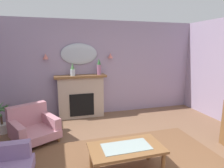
{
  "coord_description": "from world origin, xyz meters",
  "views": [
    {
      "loc": [
        -1.08,
        -2.26,
        1.9
      ],
      "look_at": [
        0.08,
        1.77,
        1.08
      ],
      "focal_mm": 30.7,
      "sensor_mm": 36.0,
      "label": 1
    }
  ],
  "objects_px": {
    "wall_mirror": "(79,54)",
    "wall_sconce_left": "(46,56)",
    "mantel_vase_centre": "(99,67)",
    "coffee_table": "(126,150)",
    "fireplace": "(81,97)",
    "wall_sconce_right": "(110,56)",
    "potted_plant_small_fern": "(1,117)",
    "armchair_by_coffee_table": "(33,126)",
    "mantel_vase_right": "(73,70)"
  },
  "relations": [
    {
      "from": "wall_mirror",
      "to": "wall_sconce_left",
      "type": "distance_m",
      "value": 0.85
    },
    {
      "from": "mantel_vase_centre",
      "to": "wall_sconce_left",
      "type": "height_order",
      "value": "wall_sconce_left"
    },
    {
      "from": "wall_mirror",
      "to": "coffee_table",
      "type": "bearing_deg",
      "value": -82.92
    },
    {
      "from": "fireplace",
      "to": "wall_sconce_left",
      "type": "height_order",
      "value": "wall_sconce_left"
    },
    {
      "from": "coffee_table",
      "to": "wall_mirror",
      "type": "bearing_deg",
      "value": 97.08
    },
    {
      "from": "wall_sconce_right",
      "to": "mantel_vase_centre",
      "type": "bearing_deg",
      "value": -161.08
    },
    {
      "from": "wall_mirror",
      "to": "wall_sconce_left",
      "type": "bearing_deg",
      "value": -176.63
    },
    {
      "from": "fireplace",
      "to": "coffee_table",
      "type": "bearing_deg",
      "value": -82.54
    },
    {
      "from": "fireplace",
      "to": "coffee_table",
      "type": "relative_size",
      "value": 1.24
    },
    {
      "from": "fireplace",
      "to": "potted_plant_small_fern",
      "type": "xyz_separation_m",
      "value": [
        -1.83,
        -0.53,
        -0.2
      ]
    },
    {
      "from": "coffee_table",
      "to": "potted_plant_small_fern",
      "type": "bearing_deg",
      "value": 136.21
    },
    {
      "from": "mantel_vase_centre",
      "to": "wall_sconce_left",
      "type": "bearing_deg",
      "value": 174.92
    },
    {
      "from": "coffee_table",
      "to": "armchair_by_coffee_table",
      "type": "height_order",
      "value": "armchair_by_coffee_table"
    },
    {
      "from": "potted_plant_small_fern",
      "to": "wall_sconce_right",
      "type": "bearing_deg",
      "value": 12.99
    },
    {
      "from": "coffee_table",
      "to": "mantel_vase_right",
      "type": "bearing_deg",
      "value": 101.86
    },
    {
      "from": "mantel_vase_centre",
      "to": "wall_sconce_left",
      "type": "relative_size",
      "value": 3.08
    },
    {
      "from": "potted_plant_small_fern",
      "to": "armchair_by_coffee_table",
      "type": "bearing_deg",
      "value": -37.61
    },
    {
      "from": "wall_sconce_left",
      "to": "coffee_table",
      "type": "bearing_deg",
      "value": -66.17
    },
    {
      "from": "wall_mirror",
      "to": "wall_sconce_right",
      "type": "bearing_deg",
      "value": -3.37
    },
    {
      "from": "fireplace",
      "to": "armchair_by_coffee_table",
      "type": "bearing_deg",
      "value": -136.77
    },
    {
      "from": "mantel_vase_right",
      "to": "wall_sconce_right",
      "type": "height_order",
      "value": "wall_sconce_right"
    },
    {
      "from": "wall_sconce_right",
      "to": "armchair_by_coffee_table",
      "type": "relative_size",
      "value": 0.13
    },
    {
      "from": "armchair_by_coffee_table",
      "to": "potted_plant_small_fern",
      "type": "xyz_separation_m",
      "value": [
        -0.7,
        0.54,
        0.06
      ]
    },
    {
      "from": "wall_sconce_left",
      "to": "potted_plant_small_fern",
      "type": "height_order",
      "value": "wall_sconce_left"
    },
    {
      "from": "fireplace",
      "to": "wall_mirror",
      "type": "height_order",
      "value": "wall_mirror"
    },
    {
      "from": "potted_plant_small_fern",
      "to": "wall_mirror",
      "type": "bearing_deg",
      "value": 20.07
    },
    {
      "from": "mantel_vase_right",
      "to": "wall_sconce_right",
      "type": "xyz_separation_m",
      "value": [
        1.05,
        0.12,
        0.35
      ]
    },
    {
      "from": "fireplace",
      "to": "armchair_by_coffee_table",
      "type": "height_order",
      "value": "fireplace"
    },
    {
      "from": "wall_sconce_left",
      "to": "armchair_by_coffee_table",
      "type": "bearing_deg",
      "value": -103.67
    },
    {
      "from": "wall_sconce_left",
      "to": "armchair_by_coffee_table",
      "type": "distance_m",
      "value": 1.8
    },
    {
      "from": "wall_sconce_left",
      "to": "wall_sconce_right",
      "type": "height_order",
      "value": "same"
    },
    {
      "from": "wall_mirror",
      "to": "armchair_by_coffee_table",
      "type": "relative_size",
      "value": 0.88
    },
    {
      "from": "armchair_by_coffee_table",
      "to": "potted_plant_small_fern",
      "type": "relative_size",
      "value": 1.51
    },
    {
      "from": "wall_mirror",
      "to": "mantel_vase_right",
      "type": "bearing_deg",
      "value": -139.64
    },
    {
      "from": "mantel_vase_centre",
      "to": "coffee_table",
      "type": "xyz_separation_m",
      "value": [
        -0.16,
        -2.58,
        -0.98
      ]
    },
    {
      "from": "potted_plant_small_fern",
      "to": "wall_sconce_left",
      "type": "bearing_deg",
      "value": 32.28
    },
    {
      "from": "wall_sconce_left",
      "to": "fireplace",
      "type": "bearing_deg",
      "value": -6.16
    },
    {
      "from": "fireplace",
      "to": "wall_sconce_right",
      "type": "relative_size",
      "value": 9.71
    },
    {
      "from": "fireplace",
      "to": "coffee_table",
      "type": "height_order",
      "value": "fireplace"
    },
    {
      "from": "mantel_vase_centre",
      "to": "wall_sconce_right",
      "type": "relative_size",
      "value": 3.08
    },
    {
      "from": "wall_mirror",
      "to": "wall_sconce_right",
      "type": "height_order",
      "value": "wall_mirror"
    },
    {
      "from": "mantel_vase_right",
      "to": "wall_mirror",
      "type": "bearing_deg",
      "value": 40.36
    },
    {
      "from": "fireplace",
      "to": "wall_mirror",
      "type": "distance_m",
      "value": 1.15
    },
    {
      "from": "fireplace",
      "to": "potted_plant_small_fern",
      "type": "height_order",
      "value": "fireplace"
    },
    {
      "from": "fireplace",
      "to": "potted_plant_small_fern",
      "type": "distance_m",
      "value": 1.91
    },
    {
      "from": "wall_sconce_left",
      "to": "potted_plant_small_fern",
      "type": "relative_size",
      "value": 0.19
    },
    {
      "from": "mantel_vase_centre",
      "to": "potted_plant_small_fern",
      "type": "distance_m",
      "value": 2.58
    },
    {
      "from": "wall_mirror",
      "to": "potted_plant_small_fern",
      "type": "height_order",
      "value": "wall_mirror"
    },
    {
      "from": "wall_sconce_right",
      "to": "coffee_table",
      "type": "height_order",
      "value": "wall_sconce_right"
    },
    {
      "from": "wall_mirror",
      "to": "armchair_by_coffee_table",
      "type": "distance_m",
      "value": 2.17
    }
  ]
}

